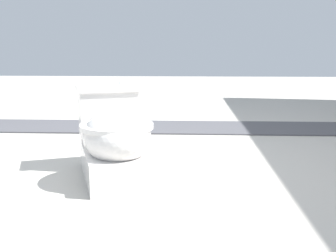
{
  "coord_description": "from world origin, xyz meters",
  "views": [
    {
      "loc": [
        2.31,
        0.26,
        0.74
      ],
      "look_at": [
        0.2,
        0.16,
        0.3
      ],
      "focal_mm": 42.0,
      "sensor_mm": 36.0,
      "label": 1
    }
  ],
  "objects": [
    {
      "name": "ground_plane",
      "position": [
        0.0,
        0.0,
        0.0
      ],
      "size": [
        14.0,
        14.0,
        0.0
      ],
      "primitive_type": "plane",
      "color": "#B7B2A8"
    },
    {
      "name": "gravel_strip",
      "position": [
        -1.16,
        0.5,
        0.01
      ],
      "size": [
        0.56,
        8.0,
        0.01
      ],
      "primitive_type": "cube",
      "color": "#4C4C51",
      "rests_on": "ground"
    },
    {
      "name": "toilet",
      "position": [
        0.2,
        -0.14,
        0.22
      ],
      "size": [
        0.72,
        0.55,
        0.52
      ],
      "rotation": [
        0.0,
        0.0,
        0.33
      ],
      "color": "white",
      "rests_on": "ground"
    }
  ]
}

